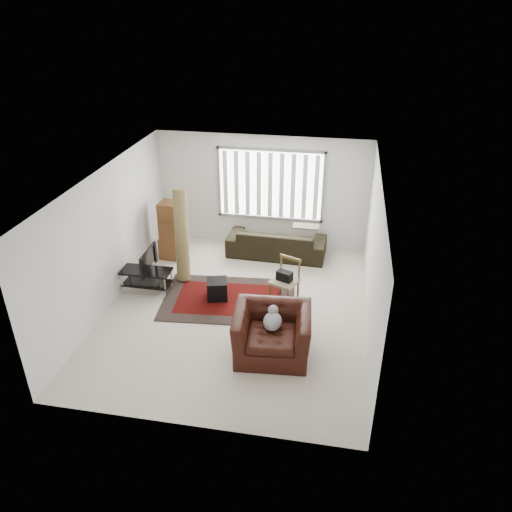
{
  "coord_description": "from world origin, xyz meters",
  "views": [
    {
      "loc": [
        1.85,
        -7.94,
        5.55
      ],
      "look_at": [
        0.33,
        0.36,
        1.05
      ],
      "focal_mm": 35.0,
      "sensor_mm": 36.0,
      "label": 1
    }
  ],
  "objects": [
    {
      "name": "tv_stand",
      "position": [
        -1.95,
        0.35,
        0.37
      ],
      "size": [
        1.02,
        0.46,
        0.51
      ],
      "color": "black",
      "rests_on": "ground"
    },
    {
      "name": "tv",
      "position": [
        -1.95,
        0.35,
        0.75
      ],
      "size": [
        0.11,
        0.83,
        0.47
      ],
      "primitive_type": "imported",
      "rotation": [
        0.0,
        0.0,
        1.57
      ],
      "color": "black",
      "rests_on": "tv_stand"
    },
    {
      "name": "persian_rug",
      "position": [
        -0.22,
        0.34,
        0.01
      ],
      "size": [
        2.78,
        1.98,
        0.02
      ],
      "color": "black",
      "rests_on": "ground"
    },
    {
      "name": "side_chair",
      "position": [
        0.89,
        0.52,
        0.5
      ],
      "size": [
        0.64,
        0.64,
        0.91
      ],
      "rotation": [
        0.0,
        0.0,
        -0.39
      ],
      "color": "#837756",
      "rests_on": "ground"
    },
    {
      "name": "moving_boxes",
      "position": [
        -1.91,
        1.93,
        0.63
      ],
      "size": [
        0.59,
        0.54,
        1.36
      ],
      "color": "brown",
      "rests_on": "ground"
    },
    {
      "name": "subwoofer",
      "position": [
        -0.46,
        0.35,
        0.22
      ],
      "size": [
        0.49,
        0.49,
        0.4
      ],
      "primitive_type": "cube",
      "rotation": [
        0.0,
        0.0,
        0.26
      ],
      "color": "black",
      "rests_on": "persian_rug"
    },
    {
      "name": "rolled_rug",
      "position": [
        -1.4,
        1.11,
        0.99
      ],
      "size": [
        0.44,
        0.74,
        1.97
      ],
      "primitive_type": "cylinder",
      "rotation": [
        -0.21,
        0.0,
        0.22
      ],
      "color": "olive",
      "rests_on": "ground"
    },
    {
      "name": "white_flatpack",
      "position": [
        -1.98,
        1.93,
        0.34
      ],
      "size": [
        0.55,
        0.25,
        0.67
      ],
      "primitive_type": "cube",
      "rotation": [
        -0.16,
        0.0,
        0.13
      ],
      "color": "silver",
      "rests_on": "ground"
    },
    {
      "name": "sofa",
      "position": [
        0.44,
        2.45,
        0.44
      ],
      "size": [
        2.31,
        1.06,
        0.88
      ],
      "primitive_type": "imported",
      "rotation": [
        0.0,
        0.0,
        3.11
      ],
      "color": "black",
      "rests_on": "ground"
    },
    {
      "name": "armchair",
      "position": [
        0.89,
        -1.17,
        0.48
      ],
      "size": [
        1.38,
        1.23,
        0.96
      ],
      "rotation": [
        0.0,
        0.0,
        0.08
      ],
      "color": "black",
      "rests_on": "ground"
    },
    {
      "name": "room",
      "position": [
        0.03,
        0.51,
        1.76
      ],
      "size": [
        6.0,
        6.02,
        2.71
      ],
      "color": "beige",
      "rests_on": "ground"
    }
  ]
}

